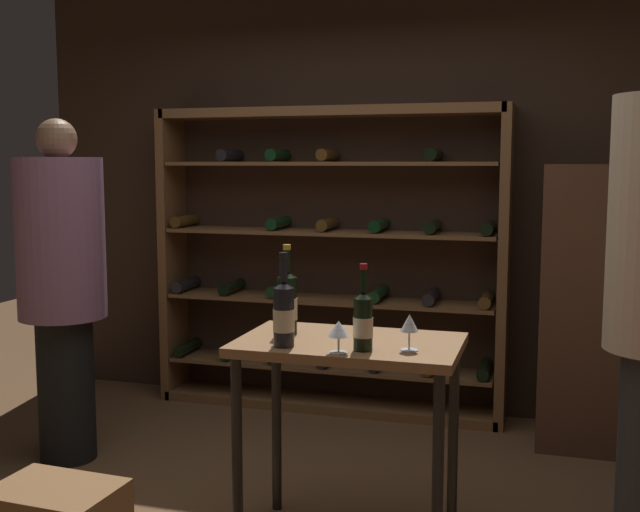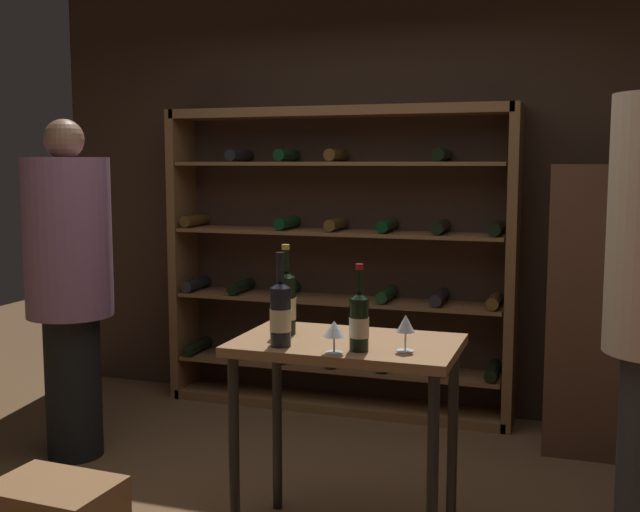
{
  "view_description": "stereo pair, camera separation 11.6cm",
  "coord_description": "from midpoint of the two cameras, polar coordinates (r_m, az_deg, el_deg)",
  "views": [
    {
      "loc": [
        1.18,
        -3.09,
        1.61
      ],
      "look_at": [
        0.2,
        0.18,
        1.2
      ],
      "focal_mm": 43.7,
      "sensor_mm": 36.0,
      "label": 1
    },
    {
      "loc": [
        1.29,
        -3.05,
        1.61
      ],
      "look_at": [
        0.2,
        0.18,
        1.2
      ],
      "focal_mm": 43.7,
      "sensor_mm": 36.0,
      "label": 2
    }
  ],
  "objects": [
    {
      "name": "display_cabinet",
      "position": [
        4.57,
        19.78,
        -3.75
      ],
      "size": [
        0.44,
        0.36,
        1.6
      ],
      "primitive_type": "cube",
      "color": "#4C2D1E",
      "rests_on": "ground"
    },
    {
      "name": "wine_rack",
      "position": [
        5.02,
        1.88,
        -0.58
      ],
      "size": [
        2.28,
        0.32,
        1.96
      ],
      "color": "brown",
      "rests_on": "ground"
    },
    {
      "name": "wine_glass_stemmed_left",
      "position": [
        2.98,
        2.16,
        -5.46
      ],
      "size": [
        0.08,
        0.08,
        0.13
      ],
      "color": "silver",
      "rests_on": "tasting_table"
    },
    {
      "name": "wine_bottle_amber_reserve",
      "position": [
        3.31,
        -1.5,
        -3.39
      ],
      "size": [
        0.09,
        0.09,
        0.38
      ],
      "color": "black",
      "rests_on": "tasting_table"
    },
    {
      "name": "person_guest_blue_shirt",
      "position": [
        4.38,
        -17.17,
        -1.32
      ],
      "size": [
        0.46,
        0.47,
        1.84
      ],
      "rotation": [
        0.0,
        0.0,
        -2.98
      ],
      "color": "black",
      "rests_on": "ground"
    },
    {
      "name": "wine_glass_stemmed_center",
      "position": [
        3.03,
        7.39,
        -5.07
      ],
      "size": [
        0.07,
        0.07,
        0.14
      ],
      "color": "silver",
      "rests_on": "tasting_table"
    },
    {
      "name": "back_wall",
      "position": [
        5.13,
        4.73,
        4.9
      ],
      "size": [
        4.57,
        0.1,
        2.87
      ],
      "primitive_type": "cube",
      "color": "#332319",
      "rests_on": "ground"
    },
    {
      "name": "wine_bottle_black_capsule",
      "position": [
        3.02,
        3.99,
        -4.75
      ],
      "size": [
        0.08,
        0.08,
        0.34
      ],
      "color": "black",
      "rests_on": "tasting_table"
    },
    {
      "name": "wine_bottle_green_slim",
      "position": [
        3.09,
        -1.83,
        -4.2
      ],
      "size": [
        0.09,
        0.09,
        0.38
      ],
      "color": "black",
      "rests_on": "tasting_table"
    },
    {
      "name": "tasting_table",
      "position": [
        3.25,
        3.01,
        -8.35
      ],
      "size": [
        0.91,
        0.57,
        0.88
      ],
      "color": "brown",
      "rests_on": "ground"
    }
  ]
}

